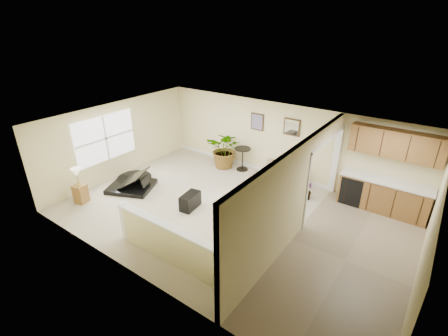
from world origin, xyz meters
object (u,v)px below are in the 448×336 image
Objects in this scene: palm_plant at (226,150)px; lamp_stand at (80,188)px; loveseat at (282,175)px; accent_table at (243,156)px; small_plant at (306,192)px; piano at (132,172)px; piano_bench at (190,201)px.

lamp_stand is (-2.04, -4.43, -0.22)m from palm_plant.
lamp_stand reaches higher than loveseat.
accent_table reaches higher than small_plant.
palm_plant reaches higher than loveseat.
accent_table is 0.65m from palm_plant.
palm_plant is at bearing 172.84° from small_plant.
piano_bench is (2.31, 0.10, -0.30)m from piano.
loveseat is 1.69× the size of accent_table.
accent_table reaches higher than piano_bench.
small_plant is 0.48× the size of lamp_stand.
piano is 1.73× the size of lamp_stand.
loveseat is 2.25m from palm_plant.
palm_plant is (-0.61, -0.16, 0.15)m from accent_table.
small_plant is at bearing 3.79° from piano.
palm_plant is (1.54, 2.92, 0.16)m from piano.
palm_plant is 3.29m from small_plant.
piano reaches higher than loveseat.
piano is 5.40m from small_plant.
lamp_stand is at bearing -114.76° from palm_plant.
loveseat is 2.63× the size of small_plant.
accent_table is at bearing 175.95° from loveseat.
piano_bench is 2.97m from palm_plant.
palm_plant is at bearing 105.30° from piano_bench.
piano is 1.60m from lamp_stand.
piano_bench is 3.24m from loveseat.
loveseat is 6.21m from lamp_stand.
accent_table is (2.15, 3.08, 0.01)m from piano.
piano is 1.36× the size of loveseat.
palm_plant is (-2.21, -0.08, 0.38)m from loveseat.
piano_bench is 0.81× the size of accent_table.
piano is 2.29× the size of accent_table.
small_plant is at bearing -12.23° from accent_table.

